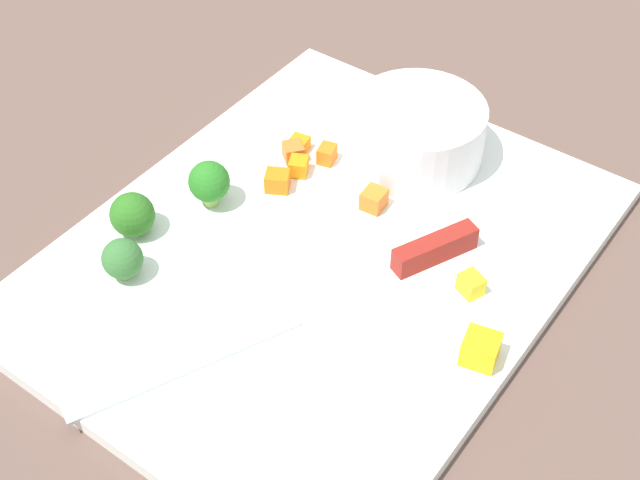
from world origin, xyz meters
TOP-DOWN VIEW (x-y plane):
  - ground_plane at (0.00, 0.00)m, footprint 4.00×4.00m
  - cutting_board at (0.00, 0.00)m, footprint 0.41×0.32m
  - prep_bowl at (0.13, -0.00)m, footprint 0.11×0.11m
  - chef_knife at (-0.02, -0.04)m, footprint 0.28×0.14m
  - carrot_dice_0 at (0.03, 0.07)m, footprint 0.02×0.02m
  - carrot_dice_1 at (0.06, -0.01)m, footprint 0.02×0.02m
  - carrot_dice_2 at (0.08, 0.05)m, footprint 0.02×0.02m
  - carrot_dice_3 at (0.06, 0.06)m, footprint 0.02×0.02m
  - carrot_dice_4 at (0.07, 0.08)m, footprint 0.02×0.02m
  - carrot_dice_5 at (0.08, 0.08)m, footprint 0.02×0.02m
  - pepper_dice_0 at (0.03, -0.11)m, footprint 0.02×0.02m
  - pepper_dice_1 at (-0.02, -0.14)m, footprint 0.03×0.03m
  - broccoli_floret_0 at (-0.10, 0.09)m, footprint 0.03×0.03m
  - broccoli_floret_1 at (-0.01, 0.10)m, footprint 0.03×0.03m
  - broccoli_floret_2 at (-0.06, 0.12)m, footprint 0.03×0.03m

SIDE VIEW (x-z plane):
  - ground_plane at x=0.00m, z-range 0.00..0.00m
  - cutting_board at x=0.00m, z-range 0.00..0.01m
  - carrot_dice_5 at x=0.08m, z-range 0.01..0.02m
  - chef_knife at x=-0.02m, z-range 0.01..0.03m
  - carrot_dice_3 at x=0.06m, z-range 0.01..0.03m
  - carrot_dice_4 at x=0.07m, z-range 0.01..0.03m
  - carrot_dice_2 at x=0.08m, z-range 0.01..0.03m
  - pepper_dice_0 at x=0.03m, z-range 0.01..0.03m
  - carrot_dice_0 at x=0.03m, z-range 0.01..0.03m
  - carrot_dice_1 at x=0.06m, z-range 0.01..0.03m
  - pepper_dice_1 at x=-0.02m, z-range 0.01..0.03m
  - broccoli_floret_0 at x=-0.10m, z-range 0.01..0.04m
  - broccoli_floret_2 at x=-0.06m, z-range 0.01..0.05m
  - broccoli_floret_1 at x=-0.01m, z-range 0.01..0.05m
  - prep_bowl at x=0.13m, z-range 0.01..0.06m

